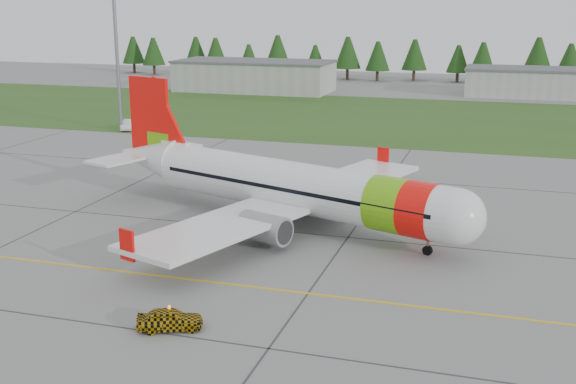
% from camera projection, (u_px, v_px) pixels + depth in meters
% --- Properties ---
extents(ground, '(320.00, 320.00, 0.00)m').
position_uv_depth(ground, '(106.00, 325.00, 42.02)').
color(ground, gray).
rests_on(ground, ground).
extents(aircraft, '(36.28, 34.45, 11.41)m').
position_uv_depth(aircraft, '(290.00, 187.00, 60.24)').
color(aircraft, white).
rests_on(aircraft, ground).
extents(follow_me_car, '(1.77, 1.90, 3.77)m').
position_uv_depth(follow_me_car, '(169.00, 299.00, 41.02)').
color(follow_me_car, '#CEA00B').
rests_on(follow_me_car, ground).
extents(service_van, '(1.93, 1.87, 4.53)m').
position_uv_depth(service_van, '(128.00, 114.00, 105.54)').
color(service_van, white).
rests_on(service_van, ground).
extents(grass_strip, '(320.00, 50.00, 0.03)m').
position_uv_depth(grass_strip, '(370.00, 117.00, 117.80)').
color(grass_strip, '#30561E').
rests_on(grass_strip, ground).
extents(taxi_guideline, '(120.00, 0.25, 0.02)m').
position_uv_depth(taxi_guideline, '(167.00, 277.00, 49.41)').
color(taxi_guideline, gold).
rests_on(taxi_guideline, ground).
extents(hangar_west, '(32.00, 14.00, 6.00)m').
position_uv_depth(hangar_west, '(255.00, 77.00, 151.42)').
color(hangar_west, '#A8A8A3').
rests_on(hangar_west, ground).
extents(hangar_east, '(24.00, 12.00, 5.20)m').
position_uv_depth(hangar_east, '(529.00, 83.00, 143.33)').
color(hangar_east, '#A8A8A3').
rests_on(hangar_east, ground).
extents(floodlight_mast, '(0.50, 0.50, 20.00)m').
position_uv_depth(floodlight_mast, '(117.00, 62.00, 102.14)').
color(floodlight_mast, slate).
rests_on(floodlight_mast, ground).
extents(treeline, '(160.00, 8.00, 10.00)m').
position_uv_depth(treeline, '(416.00, 60.00, 168.29)').
color(treeline, '#1C3F14').
rests_on(treeline, ground).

